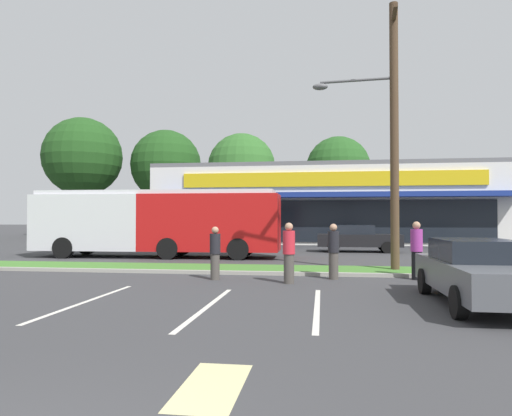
{
  "coord_description": "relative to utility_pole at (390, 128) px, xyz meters",
  "views": [
    {
      "loc": [
        2.6,
        -2.71,
        1.92
      ],
      "look_at": [
        -0.37,
        18.1,
        2.37
      ],
      "focal_mm": 32.54,
      "sensor_mm": 36.0,
      "label": 1
    }
  ],
  "objects": [
    {
      "name": "curb_lip",
      "position": [
        -4.99,
        -1.33,
        -5.06
      ],
      "size": [
        56.0,
        0.24,
        0.12
      ],
      "primitive_type": "cube",
      "color": "#99968C",
      "rests_on": "ground_plane"
    },
    {
      "name": "grass_median",
      "position": [
        -4.99,
        -0.11,
        -5.06
      ],
      "size": [
        56.0,
        2.2,
        0.12
      ],
      "primitive_type": "cube",
      "color": "#427A2D",
      "rests_on": "ground_plane"
    },
    {
      "name": "utility_pole",
      "position": [
        0.0,
        0.0,
        0.0
      ],
      "size": [
        3.05,
        2.4,
        9.55
      ],
      "color": "#4C3826",
      "rests_on": "ground_plane"
    },
    {
      "name": "car_0",
      "position": [
        -17.84,
        10.83,
        -4.35
      ],
      "size": [
        4.73,
        1.87,
        1.51
      ],
      "rotation": [
        0.0,
        0.0,
        3.14
      ],
      "color": "#B7B7BC",
      "rests_on": "ground_plane"
    },
    {
      "name": "parking_stripe_1",
      "position": [
        -4.84,
        -7.04,
        -5.12
      ],
      "size": [
        0.12,
        4.8,
        0.01
      ],
      "primitive_type": "cube",
      "color": "silver",
      "rests_on": "ground_plane"
    },
    {
      "name": "pedestrian_near_bench",
      "position": [
        0.52,
        -1.84,
        -4.21
      ],
      "size": [
        0.36,
        0.36,
        1.81
      ],
      "rotation": [
        0.0,
        0.0,
        2.11
      ],
      "color": "black",
      "rests_on": "ground_plane"
    },
    {
      "name": "pedestrian_mid",
      "position": [
        -3.35,
        -3.24,
        -4.23
      ],
      "size": [
        0.36,
        0.36,
        1.78
      ],
      "rotation": [
        0.0,
        0.0,
        5.56
      ],
      "color": "#47423D",
      "rests_on": "ground_plane"
    },
    {
      "name": "tree_far_left",
      "position": [
        -27.49,
        29.01,
        3.28
      ],
      "size": [
        8.24,
        8.24,
        12.53
      ],
      "color": "#473323",
      "rests_on": "ground_plane"
    },
    {
      "name": "pedestrian_far",
      "position": [
        -2.04,
        -2.11,
        -4.25
      ],
      "size": [
        0.35,
        0.35,
        1.74
      ],
      "rotation": [
        0.0,
        0.0,
        4.75
      ],
      "color": "#47423D",
      "rests_on": "ground_plane"
    },
    {
      "name": "tree_mid",
      "position": [
        -0.72,
        31.81,
        1.91
      ],
      "size": [
        6.64,
        6.64,
        10.37
      ],
      "color": "#473323",
      "rests_on": "ground_plane"
    },
    {
      "name": "storefront_building",
      "position": [
        -1.87,
        21.53,
        -2.14
      ],
      "size": [
        26.27,
        12.63,
        5.96
      ],
      "color": "silver",
      "rests_on": "ground_plane"
    },
    {
      "name": "car_1",
      "position": [
        1.0,
        -6.02,
        -4.37
      ],
      "size": [
        1.88,
        4.8,
        1.44
      ],
      "rotation": [
        0.0,
        0.0,
        -1.57
      ],
      "color": "#515459",
      "rests_on": "ground_plane"
    },
    {
      "name": "pedestrian_by_pole",
      "position": [
        -5.68,
        -2.74,
        -4.29
      ],
      "size": [
        0.33,
        0.33,
        1.65
      ],
      "rotation": [
        0.0,
        0.0,
        2.49
      ],
      "color": "#47423D",
      "rests_on": "ground_plane"
    },
    {
      "name": "tree_left",
      "position": [
        -19.0,
        30.97,
        2.48
      ],
      "size": [
        7.5,
        7.5,
        11.36
      ],
      "color": "#473323",
      "rests_on": "ground_plane"
    },
    {
      "name": "city_bus",
      "position": [
        -10.41,
        5.0,
        -3.35
      ],
      "size": [
        12.12,
        2.95,
        3.25
      ],
      "rotation": [
        0.0,
        0.0,
        3.17
      ],
      "color": "#B71414",
      "rests_on": "ground_plane"
    },
    {
      "name": "parking_stripe_2",
      "position": [
        -2.5,
        -6.77,
        -5.12
      ],
      "size": [
        0.12,
        4.8,
        0.01
      ],
      "primitive_type": "cube",
      "color": "silver",
      "rests_on": "ground_plane"
    },
    {
      "name": "car_4",
      "position": [
        -0.38,
        9.88,
        -4.34
      ],
      "size": [
        4.64,
        1.86,
        1.52
      ],
      "color": "black",
      "rests_on": "ground_plane"
    },
    {
      "name": "tree_mid_left",
      "position": [
        -10.42,
        29.11,
        1.91
      ],
      "size": [
        6.8,
        6.8,
        10.44
      ],
      "color": "#473323",
      "rests_on": "ground_plane"
    },
    {
      "name": "car_2",
      "position": [
        -8.61,
        10.53,
        -4.31
      ],
      "size": [
        4.74,
        1.91,
        1.59
      ],
      "color": "#515459",
      "rests_on": "ground_plane"
    },
    {
      "name": "lot_arrow",
      "position": [
        -3.64,
        -11.63,
        -5.12
      ],
      "size": [
        0.7,
        1.6,
        0.01
      ],
      "primitive_type": "cube",
      "color": "beige",
      "rests_on": "ground_plane"
    },
    {
      "name": "parking_stripe_0",
      "position": [
        -7.74,
        -6.83,
        -5.12
      ],
      "size": [
        0.12,
        4.8,
        0.01
      ],
      "primitive_type": "cube",
      "color": "silver",
      "rests_on": "ground_plane"
    }
  ]
}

